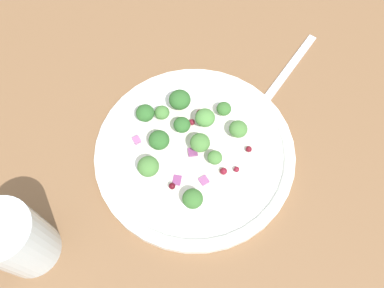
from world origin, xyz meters
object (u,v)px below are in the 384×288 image
Objects in this scene: broccoli_floret_0 at (193,199)px; broccoli_floret_1 at (159,140)px; water_glass at (17,240)px; plate at (192,150)px; broccoli_floret_2 at (224,109)px; fork at (280,81)px.

broccoli_floret_1 reaches higher than broccoli_floret_0.
water_glass is at bearing -110.88° from broccoli_floret_1.
plate is at bearing 61.65° from water_glass.
broccoli_floret_1 is at bearing -122.21° from broccoli_floret_2.
broccoli_floret_2 is (1.38, 6.66, 2.01)cm from plate.
plate reaches higher than fork.
water_glass reaches higher than plate.
plate is 4.88cm from broccoli_floret_1.
water_glass is (-17.19, -37.03, 4.82)cm from fork.
broccoli_floret_1 reaches higher than fork.
broccoli_floret_0 is at bearing -33.19° from broccoli_floret_1.
fork is 41.11cm from water_glass.
broccoli_floret_0 is at bearing -96.20° from fork.
fork is at bearing 64.32° from broccoli_floret_2.
broccoli_floret_0 is at bearing 43.36° from water_glass.
broccoli_floret_2 is 0.11× the size of fork.
water_glass is at bearing -136.64° from broccoli_floret_0.
broccoli_floret_1 is at bearing 146.81° from broccoli_floret_0.
broccoli_floret_1 is (-7.51, 4.91, 0.22)cm from broccoli_floret_0.
water_glass is (-14.68, -13.86, 2.07)cm from broccoli_floret_0.
broccoli_floret_0 is 23.47cm from fork.
broccoli_floret_1 is 9.93cm from broccoli_floret_2.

